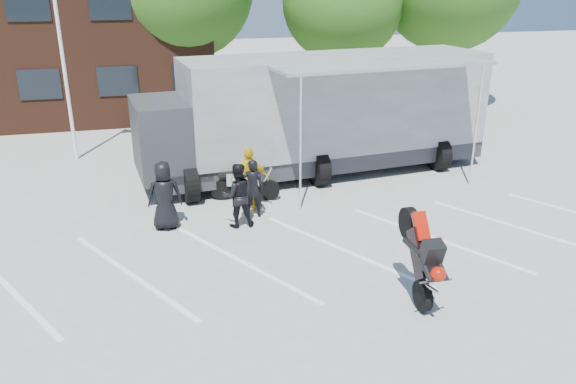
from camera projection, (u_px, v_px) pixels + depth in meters
name	position (u px, v px, depth m)	size (l,w,h in m)	color
ground	(349.00, 271.00, 12.19)	(100.00, 100.00, 0.00)	#A1A29C
parking_bay_lines	(334.00, 250.00, 13.10)	(18.00, 5.00, 0.01)	white
office_building	(0.00, 37.00, 24.94)	(18.00, 8.00, 7.00)	#432215
flagpole	(64.00, 8.00, 18.00)	(1.61, 0.12, 8.00)	white
tree_mid	(343.00, 2.00, 25.16)	(5.44, 5.44, 7.68)	#382314
transporter_truck	(320.00, 172.00, 18.41)	(11.75, 5.66, 3.74)	#9C9FA4
parked_motorcycle	(245.00, 200.00, 16.11)	(0.67, 2.01, 1.05)	#B6B6BB
stunt_bike_rider	(407.00, 292.00, 11.34)	(0.80, 1.71, 2.01)	black
spectator_leather_a	(164.00, 196.00, 13.97)	(0.86, 0.56, 1.76)	black
spectator_leather_b	(253.00, 188.00, 14.72)	(0.58, 0.38, 1.58)	black
spectator_leather_c	(237.00, 195.00, 14.11)	(0.81, 0.63, 1.67)	black
spectator_hivis	(250.00, 179.00, 15.13)	(1.03, 0.43, 1.76)	yellow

